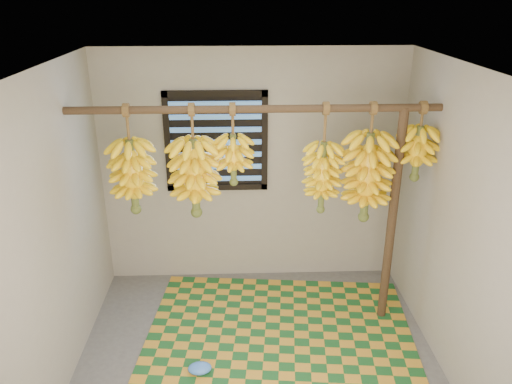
{
  "coord_description": "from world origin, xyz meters",
  "views": [
    {
      "loc": [
        -0.15,
        -3.2,
        2.89
      ],
      "look_at": [
        0.0,
        0.55,
        1.35
      ],
      "focal_mm": 35.0,
      "sensor_mm": 36.0,
      "label": 1
    }
  ],
  "objects_px": {
    "plastic_bag": "(200,368)",
    "banana_bunch_d": "(322,177)",
    "woven_mat": "(280,338)",
    "banana_bunch_e": "(367,177)",
    "banana_bunch_a": "(133,176)",
    "banana_bunch_b": "(195,178)",
    "banana_bunch_c": "(233,159)",
    "support_post": "(392,220)",
    "banana_bunch_f": "(417,153)"
  },
  "relations": [
    {
      "from": "banana_bunch_d",
      "to": "banana_bunch_b",
      "type": "bearing_deg",
      "value": -180.0
    },
    {
      "from": "support_post",
      "to": "plastic_bag",
      "type": "height_order",
      "value": "support_post"
    },
    {
      "from": "woven_mat",
      "to": "plastic_bag",
      "type": "xyz_separation_m",
      "value": [
        -0.68,
        -0.4,
        0.04
      ]
    },
    {
      "from": "banana_bunch_c",
      "to": "banana_bunch_f",
      "type": "distance_m",
      "value": 1.53
    },
    {
      "from": "support_post",
      "to": "banana_bunch_d",
      "type": "distance_m",
      "value": 0.76
    },
    {
      "from": "support_post",
      "to": "banana_bunch_b",
      "type": "bearing_deg",
      "value": 180.0
    },
    {
      "from": "banana_bunch_b",
      "to": "banana_bunch_c",
      "type": "height_order",
      "value": "same"
    },
    {
      "from": "plastic_bag",
      "to": "banana_bunch_d",
      "type": "relative_size",
      "value": 0.2
    },
    {
      "from": "banana_bunch_c",
      "to": "banana_bunch_d",
      "type": "height_order",
      "value": "same"
    },
    {
      "from": "banana_bunch_d",
      "to": "banana_bunch_f",
      "type": "xyz_separation_m",
      "value": [
        0.79,
        -0.0,
        0.21
      ]
    },
    {
      "from": "banana_bunch_b",
      "to": "banana_bunch_e",
      "type": "height_order",
      "value": "same"
    },
    {
      "from": "banana_bunch_b",
      "to": "banana_bunch_e",
      "type": "xyz_separation_m",
      "value": [
        1.45,
        -0.0,
        -0.02
      ]
    },
    {
      "from": "woven_mat",
      "to": "banana_bunch_b",
      "type": "xyz_separation_m",
      "value": [
        -0.71,
        0.3,
        1.42
      ]
    },
    {
      "from": "banana_bunch_e",
      "to": "banana_bunch_f",
      "type": "bearing_deg",
      "value": 0.0
    },
    {
      "from": "banana_bunch_c",
      "to": "banana_bunch_e",
      "type": "bearing_deg",
      "value": 0.0
    },
    {
      "from": "banana_bunch_b",
      "to": "banana_bunch_d",
      "type": "height_order",
      "value": "same"
    },
    {
      "from": "banana_bunch_a",
      "to": "plastic_bag",
      "type": "bearing_deg",
      "value": -52.76
    },
    {
      "from": "woven_mat",
      "to": "banana_bunch_f",
      "type": "height_order",
      "value": "banana_bunch_f"
    },
    {
      "from": "woven_mat",
      "to": "support_post",
      "type": "bearing_deg",
      "value": 16.95
    },
    {
      "from": "banana_bunch_d",
      "to": "plastic_bag",
      "type": "bearing_deg",
      "value": -145.75
    },
    {
      "from": "banana_bunch_a",
      "to": "banana_bunch_c",
      "type": "distance_m",
      "value": 0.85
    },
    {
      "from": "banana_bunch_a",
      "to": "banana_bunch_e",
      "type": "distance_m",
      "value": 1.96
    },
    {
      "from": "banana_bunch_f",
      "to": "banana_bunch_c",
      "type": "bearing_deg",
      "value": -180.0
    },
    {
      "from": "plastic_bag",
      "to": "banana_bunch_b",
      "type": "xyz_separation_m",
      "value": [
        -0.03,
        0.71,
        1.38
      ]
    },
    {
      "from": "banana_bunch_c",
      "to": "banana_bunch_e",
      "type": "distance_m",
      "value": 1.14
    },
    {
      "from": "woven_mat",
      "to": "banana_bunch_a",
      "type": "xyz_separation_m",
      "value": [
        -1.22,
        0.3,
        1.44
      ]
    },
    {
      "from": "banana_bunch_a",
      "to": "banana_bunch_e",
      "type": "xyz_separation_m",
      "value": [
        1.96,
        -0.0,
        -0.04
      ]
    },
    {
      "from": "support_post",
      "to": "banana_bunch_c",
      "type": "relative_size",
      "value": 2.92
    },
    {
      "from": "woven_mat",
      "to": "plastic_bag",
      "type": "height_order",
      "value": "plastic_bag"
    },
    {
      "from": "woven_mat",
      "to": "banana_bunch_f",
      "type": "distance_m",
      "value": 2.0
    },
    {
      "from": "support_post",
      "to": "plastic_bag",
      "type": "distance_m",
      "value": 2.05
    },
    {
      "from": "plastic_bag",
      "to": "banana_bunch_d",
      "type": "bearing_deg",
      "value": 34.25
    },
    {
      "from": "banana_bunch_f",
      "to": "woven_mat",
      "type": "bearing_deg",
      "value": -165.16
    },
    {
      "from": "banana_bunch_b",
      "to": "banana_bunch_f",
      "type": "distance_m",
      "value": 1.86
    },
    {
      "from": "woven_mat",
      "to": "banana_bunch_a",
      "type": "relative_size",
      "value": 2.56
    },
    {
      "from": "banana_bunch_c",
      "to": "support_post",
      "type": "bearing_deg",
      "value": 0.0
    },
    {
      "from": "banana_bunch_b",
      "to": "banana_bunch_f",
      "type": "bearing_deg",
      "value": 0.0
    },
    {
      "from": "banana_bunch_c",
      "to": "banana_bunch_a",
      "type": "bearing_deg",
      "value": 180.0
    },
    {
      "from": "banana_bunch_b",
      "to": "banana_bunch_c",
      "type": "relative_size",
      "value": 1.4
    },
    {
      "from": "support_post",
      "to": "banana_bunch_e",
      "type": "height_order",
      "value": "banana_bunch_e"
    },
    {
      "from": "woven_mat",
      "to": "banana_bunch_e",
      "type": "relative_size",
      "value": 2.29
    },
    {
      "from": "banana_bunch_d",
      "to": "banana_bunch_e",
      "type": "relative_size",
      "value": 0.92
    },
    {
      "from": "support_post",
      "to": "banana_bunch_c",
      "type": "height_order",
      "value": "banana_bunch_c"
    },
    {
      "from": "banana_bunch_d",
      "to": "banana_bunch_e",
      "type": "xyz_separation_m",
      "value": [
        0.38,
        -0.0,
        -0.0
      ]
    },
    {
      "from": "plastic_bag",
      "to": "banana_bunch_a",
      "type": "relative_size",
      "value": 0.21
    },
    {
      "from": "banana_bunch_a",
      "to": "banana_bunch_f",
      "type": "relative_size",
      "value": 1.38
    },
    {
      "from": "woven_mat",
      "to": "banana_bunch_b",
      "type": "distance_m",
      "value": 1.62
    },
    {
      "from": "banana_bunch_c",
      "to": "banana_bunch_d",
      "type": "relative_size",
      "value": 0.72
    },
    {
      "from": "woven_mat",
      "to": "banana_bunch_d",
      "type": "distance_m",
      "value": 1.48
    },
    {
      "from": "woven_mat",
      "to": "banana_bunch_e",
      "type": "height_order",
      "value": "banana_bunch_e"
    }
  ]
}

